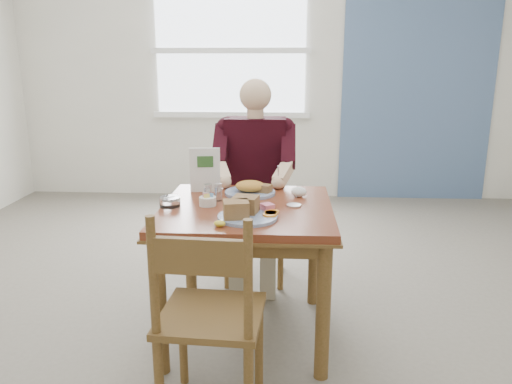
# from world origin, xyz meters

# --- Properties ---
(floor) EXTENTS (6.00, 6.00, 0.00)m
(floor) POSITION_xyz_m (0.00, 0.00, 0.00)
(floor) COLOR #625B4F
(floor) RESTS_ON ground
(wall_back) EXTENTS (5.50, 0.00, 5.50)m
(wall_back) POSITION_xyz_m (0.00, 3.00, 1.40)
(wall_back) COLOR beige
(wall_back) RESTS_ON ground
(accent_panel) EXTENTS (1.60, 0.02, 2.80)m
(accent_panel) POSITION_xyz_m (1.60, 2.98, 1.40)
(accent_panel) COLOR slate
(accent_panel) RESTS_ON ground
(lemon_wedge) EXTENTS (0.06, 0.04, 0.03)m
(lemon_wedge) POSITION_xyz_m (-0.10, -0.35, 0.77)
(lemon_wedge) COLOR yellow
(lemon_wedge) RESTS_ON table
(napkin) EXTENTS (0.11, 0.10, 0.06)m
(napkin) POSITION_xyz_m (0.28, 0.20, 0.78)
(napkin) COLOR white
(napkin) RESTS_ON table
(metal_dish) EXTENTS (0.09, 0.09, 0.01)m
(metal_dish) POSITION_xyz_m (0.25, 0.01, 0.75)
(metal_dish) COLOR silver
(metal_dish) RESTS_ON table
(window) EXTENTS (1.72, 0.04, 1.42)m
(window) POSITION_xyz_m (-0.40, 2.97, 1.60)
(window) COLOR white
(window) RESTS_ON wall_back
(table) EXTENTS (0.92, 0.92, 0.75)m
(table) POSITION_xyz_m (0.00, 0.00, 0.64)
(table) COLOR maroon
(table) RESTS_ON ground
(chair_far) EXTENTS (0.42, 0.42, 0.95)m
(chair_far) POSITION_xyz_m (0.00, 0.80, 0.48)
(chair_far) COLOR brown
(chair_far) RESTS_ON ground
(chair_near) EXTENTS (0.44, 0.44, 0.95)m
(chair_near) POSITION_xyz_m (-0.10, -0.71, 0.48)
(chair_near) COLOR brown
(chair_near) RESTS_ON ground
(diner) EXTENTS (0.53, 0.56, 1.39)m
(diner) POSITION_xyz_m (0.00, 0.71, 0.81)
(diner) COLOR gray
(diner) RESTS_ON chair_far
(near_plate) EXTENTS (0.32, 0.31, 0.10)m
(near_plate) POSITION_xyz_m (0.01, -0.21, 0.79)
(near_plate) COLOR white
(near_plate) RESTS_ON table
(far_plate) EXTENTS (0.38, 0.38, 0.08)m
(far_plate) POSITION_xyz_m (0.01, 0.24, 0.78)
(far_plate) COLOR white
(far_plate) RESTS_ON table
(caddy) EXTENTS (0.10, 0.10, 0.07)m
(caddy) POSITION_xyz_m (-0.21, -0.01, 0.77)
(caddy) COLOR white
(caddy) RESTS_ON table
(shakers) EXTENTS (0.11, 0.07, 0.10)m
(shakers) POSITION_xyz_m (-0.19, 0.09, 0.80)
(shakers) COLOR white
(shakers) RESTS_ON table
(creamer) EXTENTS (0.14, 0.14, 0.05)m
(creamer) POSITION_xyz_m (-0.40, -0.03, 0.78)
(creamer) COLOR white
(creamer) RESTS_ON table
(menu) EXTENTS (0.18, 0.03, 0.26)m
(menu) POSITION_xyz_m (-0.26, 0.28, 0.88)
(menu) COLOR white
(menu) RESTS_ON table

